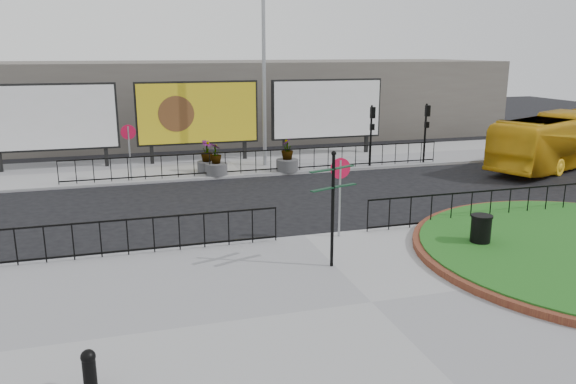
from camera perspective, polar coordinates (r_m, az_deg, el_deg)
name	(u,v)px	position (r m, az deg, el deg)	size (l,w,h in m)	color
ground	(304,239)	(17.60, 1.65, -4.77)	(90.00, 90.00, 0.00)	black
pavement_near	(371,304)	(13.26, 8.47, -11.24)	(30.00, 10.00, 0.12)	gray
pavement_far	(232,164)	(28.85, -5.74, 2.83)	(44.00, 6.00, 0.12)	gray
railing_near_left	(101,239)	(16.34, -18.50, -4.57)	(10.00, 0.10, 1.10)	black
railing_near_right	(491,205)	(20.06, 19.89, -1.24)	(9.00, 0.10, 1.10)	black
railing_far	(263,161)	(26.35, -2.53, 3.15)	(18.00, 0.10, 1.10)	black
speed_sign_far	(129,140)	(25.50, -15.87, 5.10)	(0.64, 0.07, 2.47)	gray
speed_sign_near	(340,180)	(17.04, 5.31, 1.25)	(0.64, 0.07, 2.47)	gray
billboard_left	(50,118)	(29.14, -23.01, 6.95)	(6.20, 0.31, 4.10)	black
billboard_mid	(198,113)	(29.19, -9.14, 7.90)	(6.20, 0.31, 4.10)	black
billboard_right	(327,109)	(30.86, 3.98, 8.38)	(6.20, 0.31, 4.10)	black
lamp_post	(264,69)	(27.65, -2.45, 12.35)	(0.74, 0.18, 9.23)	gray
signal_pole_a	(372,126)	(27.97, 8.50, 6.62)	(0.22, 0.26, 3.00)	black
signal_pole_b	(426,124)	(29.35, 13.86, 6.72)	(0.22, 0.26, 3.00)	black
building_backdrop	(203,100)	(38.30, -8.68, 9.24)	(40.00, 10.00, 5.00)	#5A564F
fingerpost_sign	(333,198)	(14.59, 4.58, -0.60)	(1.43, 0.71, 3.12)	black
bollard	(89,369)	(10.39, -19.54, -16.58)	(0.25, 0.25, 0.78)	black
litter_bin	(481,232)	(17.14, 18.98, -3.86)	(0.62, 0.62, 1.02)	black
bus	(557,141)	(31.02, 25.69, 4.73)	(2.28, 9.75, 2.72)	gold
planter_a	(207,160)	(26.82, -8.23, 3.26)	(0.93, 0.93, 1.50)	#4C4C4F
planter_b	(216,164)	(26.09, -7.31, 2.83)	(1.03, 1.03, 1.48)	#4C4C4F
planter_c	(287,159)	(26.75, -0.08, 3.35)	(1.06, 1.06, 1.58)	#4C4C4F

